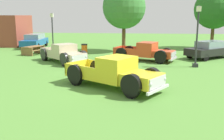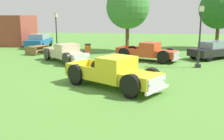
% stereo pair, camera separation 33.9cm
% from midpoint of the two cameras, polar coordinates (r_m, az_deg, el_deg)
% --- Properties ---
extents(ground_plane, '(80.00, 80.00, 0.00)m').
position_cam_midpoint_polar(ground_plane, '(13.98, -0.91, -2.96)').
color(ground_plane, '#548C38').
extents(pickup_truck_foreground, '(5.42, 4.35, 1.60)m').
position_cam_midpoint_polar(pickup_truck_foreground, '(12.83, 2.06, -0.82)').
color(pickup_truck_foreground, yellow).
rests_on(pickup_truck_foreground, ground_plane).
extents(pickup_truck_behind_left, '(5.19, 3.41, 1.50)m').
position_cam_midpoint_polar(pickup_truck_behind_left, '(21.01, 8.97, 3.90)').
color(pickup_truck_behind_left, '#D14723').
rests_on(pickup_truck_behind_left, ground_plane).
extents(pickup_truck_behind_right, '(4.60, 4.47, 1.45)m').
position_cam_midpoint_polar(pickup_truck_behind_right, '(20.31, -9.27, 3.56)').
color(pickup_truck_behind_right, '#C6B793').
rests_on(pickup_truck_behind_right, ground_plane).
extents(sedan_distant_a, '(4.55, 4.15, 1.47)m').
position_cam_midpoint_polar(sedan_distant_a, '(23.56, 21.86, 4.19)').
color(sedan_distant_a, black).
rests_on(sedan_distant_a, ground_plane).
extents(sedan_distant_b, '(2.22, 4.73, 1.54)m').
position_cam_midpoint_polar(sedan_distant_b, '(30.82, -15.42, 6.31)').
color(sedan_distant_b, '#195699').
rests_on(sedan_distant_b, ground_plane).
extents(lamp_post_near, '(0.36, 0.36, 3.85)m').
position_cam_midpoint_polar(lamp_post_near, '(26.71, -11.78, 8.31)').
color(lamp_post_near, '#2D2D33').
rests_on(lamp_post_near, ground_plane).
extents(lamp_post_far, '(0.36, 0.36, 4.28)m').
position_cam_midpoint_polar(lamp_post_far, '(19.00, 19.26, 7.19)').
color(lamp_post_far, '#2D2D33').
rests_on(lamp_post_far, ground_plane).
extents(picnic_table, '(2.04, 2.22, 0.78)m').
position_cam_midpoint_polar(picnic_table, '(25.41, -15.81, 4.47)').
color(picnic_table, olive).
rests_on(picnic_table, ground_plane).
extents(trash_can, '(0.59, 0.59, 0.95)m').
position_cam_midpoint_polar(trash_can, '(24.83, -4.96, 4.68)').
color(trash_can, orange).
rests_on(trash_can, ground_plane).
extents(oak_tree_east, '(4.25, 4.25, 6.51)m').
position_cam_midpoint_polar(oak_tree_east, '(26.27, 3.85, 13.60)').
color(oak_tree_east, brown).
rests_on(oak_tree_east, ground_plane).
extents(oak_tree_west, '(4.27, 4.27, 6.40)m').
position_cam_midpoint_polar(oak_tree_west, '(30.70, 22.85, 12.25)').
color(oak_tree_west, brown).
rests_on(oak_tree_west, ground_plane).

